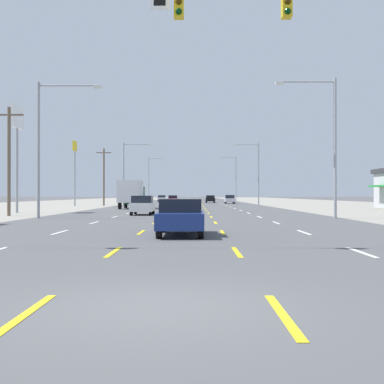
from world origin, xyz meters
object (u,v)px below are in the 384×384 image
object	(u,v)px
sedan_far_left_farthest	(162,198)
sedan_center_turn_nearest	(181,216)
box_truck_far_left_mid	(131,193)
streetlight_right_row_0	(329,137)
streetlight_right_row_2	(235,176)
sedan_inner_right_farther	(210,199)
streetlight_left_row_0	(45,138)
streetlight_left_row_1	(127,169)
streetlight_left_row_2	(150,176)
hatchback_inner_left_near	(143,205)
streetlight_right_row_1	(256,169)
pole_sign_left_row_2	(75,159)
sedan_inner_left_far	(173,199)
hatchback_far_right_midfar	(230,199)
pole_sign_left_row_1	(17,128)

from	to	relation	value
sedan_far_left_farthest	sedan_center_turn_nearest	bearing A→B (deg)	-85.86
box_truck_far_left_mid	streetlight_right_row_0	world-z (taller)	streetlight_right_row_0
streetlight_right_row_2	sedan_inner_right_farther	bearing A→B (deg)	-108.10
streetlight_left_row_0	streetlight_right_row_0	size ratio (longest dim) A/B	0.97
sedan_center_turn_nearest	sedan_far_left_farthest	size ratio (longest dim) A/B	1.00
box_truck_far_left_mid	streetlight_left_row_0	distance (m)	24.42
streetlight_left_row_1	streetlight_left_row_2	xyz separation A→B (m)	(-0.13, 41.76, 0.36)
hatchback_inner_left_near	streetlight_right_row_0	size ratio (longest dim) A/B	0.41
sedan_center_turn_nearest	streetlight_right_row_2	world-z (taller)	streetlight_right_row_2
streetlight_right_row_1	pole_sign_left_row_2	bearing A→B (deg)	-170.14
sedan_inner_left_far	streetlight_right_row_0	xyz separation A→B (m)	(13.33, -62.95, 4.82)
hatchback_far_right_midfar	pole_sign_left_row_1	size ratio (longest dim) A/B	0.41
pole_sign_left_row_1	hatchback_far_right_midfar	bearing A→B (deg)	64.29
pole_sign_left_row_1	streetlight_right_row_2	distance (m)	77.39
streetlight_right_row_0	streetlight_right_row_2	distance (m)	83.52
pole_sign_left_row_2	streetlight_right_row_1	distance (m)	26.59
box_truck_far_left_mid	pole_sign_left_row_1	bearing A→B (deg)	-121.79
sedan_inner_left_far	streetlight_left_row_2	xyz separation A→B (m)	(-6.22, 20.57, 5.09)
hatchback_far_right_midfar	streetlight_right_row_1	xyz separation A→B (m)	(2.95, -14.27, 4.66)
hatchback_inner_left_near	streetlight_left_row_2	world-z (taller)	streetlight_left_row_2
streetlight_right_row_2	pole_sign_left_row_2	bearing A→B (deg)	-119.54
streetlight_right_row_2	sedan_inner_left_far	bearing A→B (deg)	-123.12
streetlight_right_row_1	streetlight_left_row_2	size ratio (longest dim) A/B	0.91
pole_sign_left_row_2	streetlight_right_row_1	bearing A→B (deg)	9.86
streetlight_right_row_2	streetlight_left_row_1	bearing A→B (deg)	-115.04
streetlight_left_row_1	streetlight_right_row_2	world-z (taller)	streetlight_right_row_2
sedan_center_turn_nearest	streetlight_right_row_0	size ratio (longest dim) A/B	0.47
sedan_center_turn_nearest	streetlight_right_row_1	xyz separation A→B (m)	(9.73, 56.17, 4.69)
pole_sign_left_row_2	sedan_inner_right_farther	bearing A→B (deg)	53.69
sedan_inner_right_farther	streetlight_right_row_2	world-z (taller)	streetlight_right_row_2
hatchback_inner_left_near	pole_sign_left_row_2	size ratio (longest dim) A/B	0.42
streetlight_left_row_1	sedan_inner_left_far	bearing A→B (deg)	73.96
sedan_far_left_farthest	hatchback_inner_left_near	bearing A→B (deg)	-87.48
sedan_center_turn_nearest	pole_sign_left_row_2	distance (m)	54.50
pole_sign_left_row_1	box_truck_far_left_mid	bearing A→B (deg)	58.21
pole_sign_left_row_2	sedan_far_left_farthest	bearing A→B (deg)	77.89
hatchback_inner_left_near	sedan_far_left_farthest	size ratio (longest dim) A/B	0.87
streetlight_right_row_0	sedan_inner_left_far	bearing A→B (deg)	101.96
sedan_center_turn_nearest	sedan_inner_right_farther	size ratio (longest dim) A/B	1.00
box_truck_far_left_mid	streetlight_left_row_0	world-z (taller)	streetlight_left_row_0
streetlight_left_row_0	pole_sign_left_row_2	bearing A→B (deg)	100.31
sedan_inner_left_far	sedan_inner_right_farther	xyz separation A→B (m)	(7.19, 1.50, 0.00)
streetlight_right_row_2	sedan_center_turn_nearest	bearing A→B (deg)	-95.72
sedan_inner_right_farther	sedan_inner_left_far	bearing A→B (deg)	-168.20
streetlight_left_row_2	streetlight_left_row_1	bearing A→B (deg)	-89.82
sedan_center_turn_nearest	hatchback_far_right_midfar	bearing A→B (deg)	84.50
streetlight_left_row_1	pole_sign_left_row_2	bearing A→B (deg)	-145.96
sedan_center_turn_nearest	sedan_far_left_farthest	world-z (taller)	same
hatchback_inner_left_near	pole_sign_left_row_2	bearing A→B (deg)	112.28
pole_sign_left_row_2	streetlight_left_row_2	distance (m)	46.79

